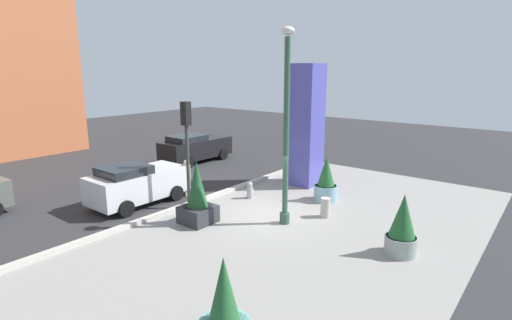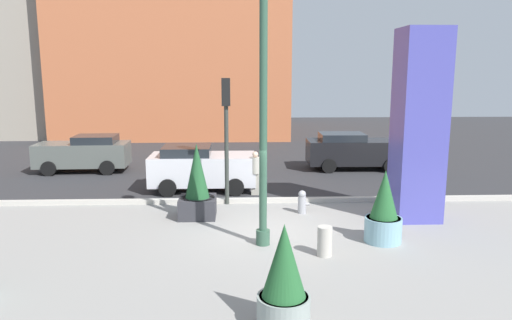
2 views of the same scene
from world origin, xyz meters
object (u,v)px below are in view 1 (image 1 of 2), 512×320
(traffic_light_corner, at_px, (187,137))
(potted_plant_near_right, at_px, (224,316))
(pedestrian_by_curb, at_px, (186,176))
(car_passing_lane, at_px, (195,147))
(art_pillar_blue, at_px, (306,126))
(lamp_post, at_px, (286,133))
(potted_plant_by_pillar, at_px, (326,182))
(concrete_bollard, at_px, (325,208))
(potted_plant_curbside, at_px, (197,198))
(car_curb_east, at_px, (137,183))
(fire_hydrant, at_px, (250,190))
(potted_plant_near_left, at_px, (402,228))

(traffic_light_corner, bearing_deg, potted_plant_near_right, -127.50)
(pedestrian_by_curb, bearing_deg, car_passing_lane, 43.72)
(potted_plant_near_right, height_order, car_passing_lane, potted_plant_near_right)
(art_pillar_blue, xyz_separation_m, potted_plant_near_right, (-10.91, -4.89, -2.08))
(lamp_post, distance_m, car_passing_lane, 11.10)
(potted_plant_by_pillar, distance_m, concrete_bollard, 2.00)
(potted_plant_near_right, xyz_separation_m, concrete_bollard, (7.63, 1.94, -0.39))
(potted_plant_curbside, bearing_deg, car_passing_lane, 47.48)
(potted_plant_by_pillar, height_order, pedestrian_by_curb, potted_plant_by_pillar)
(lamp_post, xyz_separation_m, concrete_bollard, (1.46, -0.85, -2.94))
(traffic_light_corner, height_order, car_curb_east, traffic_light_corner)
(potted_plant_curbside, bearing_deg, art_pillar_blue, -3.51)
(potted_plant_near_right, height_order, car_curb_east, potted_plant_near_right)
(potted_plant_curbside, bearing_deg, pedestrian_by_curb, 55.02)
(potted_plant_by_pillar, distance_m, traffic_light_corner, 6.04)
(fire_hydrant, distance_m, pedestrian_by_curb, 2.85)
(fire_hydrant, bearing_deg, potted_plant_by_pillar, -56.39)
(concrete_bollard, bearing_deg, fire_hydrant, 91.01)
(potted_plant_near_right, distance_m, fire_hydrant, 9.39)
(potted_plant_curbside, relative_size, pedestrian_by_curb, 1.44)
(potted_plant_curbside, xyz_separation_m, car_curb_east, (-0.13, 3.46, -0.06))
(art_pillar_blue, relative_size, potted_plant_near_left, 3.01)
(art_pillar_blue, height_order, concrete_bollard, art_pillar_blue)
(traffic_light_corner, bearing_deg, concrete_bollard, -62.77)
(art_pillar_blue, relative_size, car_curb_east, 1.45)
(car_curb_east, relative_size, car_passing_lane, 0.88)
(lamp_post, bearing_deg, concrete_bollard, -30.14)
(potted_plant_near_left, relative_size, potted_plant_near_right, 0.94)
(potted_plant_near_left, height_order, fire_hydrant, potted_plant_near_left)
(art_pillar_blue, distance_m, potted_plant_near_right, 12.13)
(art_pillar_blue, height_order, potted_plant_near_right, art_pillar_blue)
(lamp_post, bearing_deg, potted_plant_by_pillar, 1.49)
(potted_plant_near_left, xyz_separation_m, fire_hydrant, (1.25, 6.86, -0.49))
(potted_plant_by_pillar, relative_size, pedestrian_by_curb, 1.21)
(concrete_bollard, height_order, traffic_light_corner, traffic_light_corner)
(potted_plant_curbside, distance_m, potted_plant_near_right, 6.81)
(art_pillar_blue, xyz_separation_m, car_passing_lane, (0.01, 7.63, -1.98))
(lamp_post, bearing_deg, car_passing_lane, 64.01)
(car_passing_lane, xyz_separation_m, pedestrian_by_curb, (-4.74, -4.53, 0.02))
(concrete_bollard, bearing_deg, pedestrian_by_curb, 103.54)
(potted_plant_near_right, distance_m, concrete_bollard, 7.88)
(potted_plant_by_pillar, relative_size, car_curb_east, 0.49)
(fire_hydrant, relative_size, car_passing_lane, 0.17)
(potted_plant_near_right, distance_m, car_curb_east, 9.69)
(potted_plant_by_pillar, relative_size, traffic_light_corner, 0.46)
(potted_plant_near_right, height_order, fire_hydrant, potted_plant_near_right)
(fire_hydrant, distance_m, concrete_bollard, 3.61)
(potted_plant_by_pillar, height_order, fire_hydrant, potted_plant_by_pillar)
(potted_plant_by_pillar, bearing_deg, art_pillar_blue, 52.21)
(potted_plant_curbside, xyz_separation_m, traffic_light_corner, (0.88, 1.44, 1.95))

